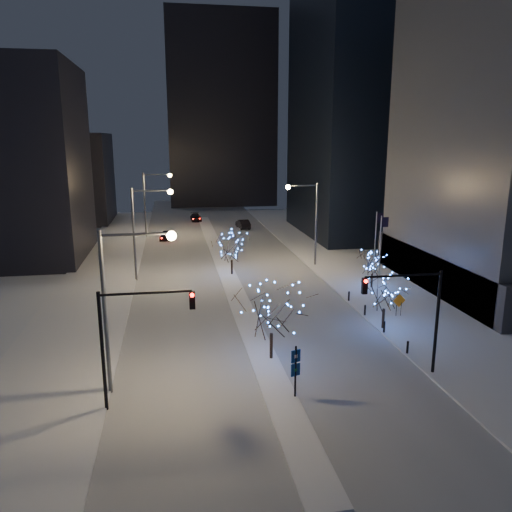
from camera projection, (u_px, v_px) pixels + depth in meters
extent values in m
plane|color=silver|center=(279.00, 395.00, 29.96)|extent=(160.00, 160.00, 0.00)
cube|color=#A7ACB6|center=(221.00, 260.00, 63.55)|extent=(20.00, 130.00, 0.02)
cube|color=silver|center=(225.00, 269.00, 58.74)|extent=(2.00, 80.00, 0.15)
cube|color=silver|center=(380.00, 287.00, 51.59)|extent=(10.00, 90.00, 0.15)
cube|color=silver|center=(88.00, 302.00, 46.85)|extent=(8.00, 90.00, 0.15)
cube|color=black|center=(59.00, 178.00, 91.06)|extent=(18.00, 16.00, 16.00)
cube|color=black|center=(220.00, 112.00, 114.43)|extent=(24.00, 14.00, 42.00)
cylinder|color=#595E66|center=(105.00, 314.00, 29.10)|extent=(0.24, 0.24, 10.00)
cylinder|color=#595E66|center=(136.00, 234.00, 28.35)|extent=(4.00, 0.16, 0.16)
sphere|color=#FFCC7F|center=(171.00, 236.00, 28.72)|extent=(0.56, 0.56, 0.56)
cylinder|color=#595E66|center=(134.00, 235.00, 53.09)|extent=(0.24, 0.24, 10.00)
cylinder|color=#595E66|center=(151.00, 191.00, 52.35)|extent=(4.00, 0.16, 0.16)
sphere|color=#FFCC7F|center=(170.00, 192.00, 52.71)|extent=(0.56, 0.56, 0.56)
cylinder|color=#595E66|center=(145.00, 205.00, 77.09)|extent=(0.24, 0.24, 10.00)
cylinder|color=#595E66|center=(157.00, 174.00, 76.34)|extent=(4.00, 0.16, 0.16)
sphere|color=#FFCC7F|center=(170.00, 175.00, 76.70)|extent=(0.56, 0.56, 0.56)
cylinder|color=#595E66|center=(316.00, 225.00, 59.41)|extent=(0.24, 0.24, 10.00)
cylinder|color=#595E66|center=(303.00, 186.00, 58.05)|extent=(3.50, 0.16, 0.16)
sphere|color=#FFCC7F|center=(288.00, 187.00, 57.80)|extent=(0.56, 0.56, 0.56)
cylinder|color=black|center=(103.00, 352.00, 27.53)|extent=(0.20, 0.20, 7.00)
cylinder|color=black|center=(146.00, 293.00, 27.18)|extent=(5.00, 0.14, 0.14)
cube|color=black|center=(192.00, 300.00, 27.72)|extent=(0.32, 0.28, 1.00)
sphere|color=#FF0C05|center=(192.00, 295.00, 27.46)|extent=(0.22, 0.22, 0.22)
cylinder|color=black|center=(437.00, 323.00, 31.84)|extent=(0.20, 0.20, 7.00)
cylinder|color=black|center=(404.00, 275.00, 30.68)|extent=(5.00, 0.14, 0.14)
cube|color=black|center=(365.00, 286.00, 30.39)|extent=(0.32, 0.28, 1.00)
sphere|color=#FF0C05|center=(366.00, 281.00, 30.14)|extent=(0.22, 0.22, 0.22)
cylinder|color=silver|center=(379.00, 258.00, 46.49)|extent=(0.10, 0.10, 8.00)
cube|color=black|center=(385.00, 222.00, 45.77)|extent=(0.70, 0.03, 0.90)
cylinder|color=silver|center=(375.00, 252.00, 48.99)|extent=(0.10, 0.10, 8.00)
cube|color=black|center=(380.00, 218.00, 48.27)|extent=(0.70, 0.03, 0.90)
cylinder|color=black|center=(408.00, 347.00, 35.33)|extent=(0.16, 0.16, 0.90)
cylinder|color=black|center=(384.00, 327.00, 39.17)|extent=(0.16, 0.16, 0.90)
cylinder|color=black|center=(365.00, 310.00, 43.01)|extent=(0.16, 0.16, 0.90)
cylinder|color=black|center=(349.00, 296.00, 46.85)|extent=(0.16, 0.16, 0.90)
imported|color=black|center=(166.00, 235.00, 75.87)|extent=(2.15, 4.27, 1.39)
imported|color=black|center=(243.00, 224.00, 85.52)|extent=(2.12, 4.87, 1.56)
imported|color=black|center=(196.00, 217.00, 93.44)|extent=(2.05, 4.65, 1.33)
cylinder|color=black|center=(271.00, 346.00, 34.46)|extent=(0.22, 0.22, 1.81)
cylinder|color=black|center=(232.00, 267.00, 56.04)|extent=(0.22, 0.22, 1.63)
cylinder|color=black|center=(383.00, 318.00, 40.02)|extent=(0.22, 0.22, 1.60)
cylinder|color=black|center=(372.00, 280.00, 51.16)|extent=(0.22, 0.22, 1.37)
cylinder|color=black|center=(295.00, 373.00, 29.15)|extent=(0.11, 0.11, 3.33)
cube|color=navy|center=(296.00, 356.00, 28.91)|extent=(0.58, 0.26, 0.76)
cube|color=navy|center=(296.00, 370.00, 29.11)|extent=(0.58, 0.26, 0.76)
cylinder|color=black|center=(396.00, 309.00, 42.78)|extent=(0.06, 0.06, 1.16)
cylinder|color=black|center=(401.00, 309.00, 42.85)|extent=(0.06, 0.06, 1.16)
cube|color=orange|center=(399.00, 300.00, 42.63)|extent=(1.20, 0.17, 1.20)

